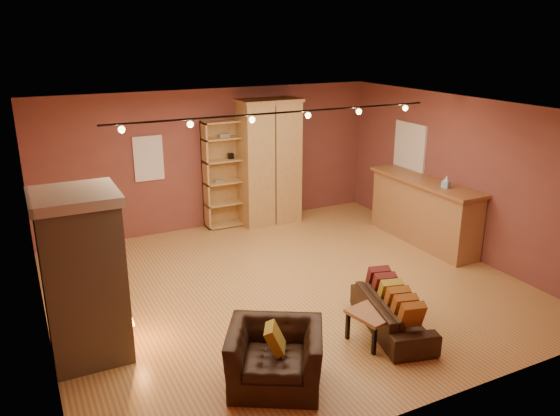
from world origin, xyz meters
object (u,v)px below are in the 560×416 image
armchair (275,347)px  bookcase (225,173)px  armoire (269,162)px  bar_counter (424,211)px  loveseat (393,307)px  fireplace (84,276)px  coffee_table (374,316)px

armchair → bookcase: bearing=104.7°
armoire → armchair: size_ratio=2.05×
bookcase → bar_counter: bearing=-40.7°
armoire → loveseat: bearing=-95.0°
fireplace → coffee_table: (3.33, -1.32, -0.70)m
fireplace → loveseat: fireplace is taller
bar_counter → coffee_table: 3.83m
bookcase → loveseat: (0.48, -4.94, -0.77)m
armoire → armchair: armoire is taller
bookcase → loveseat: bearing=-84.5°
bookcase → loveseat: bookcase is taller
armoire → armchair: bearing=-114.8°
fireplace → bookcase: size_ratio=0.97×
bar_counter → loveseat: bar_counter is taller
fireplace → armoire: size_ratio=0.82×
fireplace → armoire: 5.43m
armchair → coffee_table: armchair is taller
bookcase → coffee_table: (0.09, -5.05, -0.75)m
fireplace → armchair: (1.79, -1.56, -0.60)m
armchair → coffee_table: bearing=38.9°
loveseat → coffee_table: size_ratio=2.53×
bar_counter → bookcase: bearing=139.3°
fireplace → bar_counter: 6.36m
fireplace → bar_counter: size_ratio=0.82×
fireplace → armchair: fireplace is taller
armoire → loveseat: (-0.42, -4.73, -0.95)m
bar_counter → fireplace: bearing=-169.5°
loveseat → bar_counter: bearing=-32.7°
bookcase → loveseat: size_ratio=1.32×
loveseat → armchair: size_ratio=1.32×
armchair → coffee_table: 1.56m
armoire → coffee_table: size_ratio=3.93×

